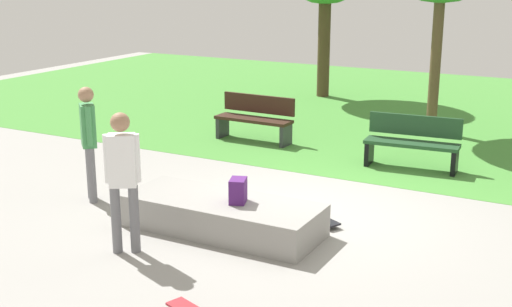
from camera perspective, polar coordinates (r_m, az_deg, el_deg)
The scene contains 9 objects.
ground_plane at distance 9.76m, azimuth 4.88°, elevation -4.87°, with size 28.00×28.00×0.00m, color gray.
grass_lawn at distance 16.96m, azimuth 15.53°, elevation 3.37°, with size 26.60×12.39×0.01m, color #478C38.
concrete_ledge at distance 8.97m, azimuth -2.87°, elevation -5.23°, with size 2.65×1.03×0.43m, color gray.
backpack_on_ledge at distance 8.74m, azimuth -1.52°, elevation -3.16°, with size 0.28×0.20×0.32m, color #4C1E66.
skater_performing_trick at distance 8.19m, azimuth -11.17°, elevation -1.53°, with size 0.38×0.34×1.75m.
skater_watching at distance 10.20m, azimuth -13.93°, elevation 1.53°, with size 0.37×0.36×1.72m.
skateboard_spare at distance 9.36m, azimuth 5.13°, elevation -5.36°, with size 0.80×0.55×0.08m.
park_bench_far_right at distance 11.98m, azimuth 13.07°, elevation 1.02°, with size 1.63×0.60×0.91m.
park_bench_far_left at distance 13.55m, azimuth -0.07°, elevation 3.07°, with size 1.61×0.52×0.91m.
Camera 1 is at (3.60, -8.42, 3.37)m, focal length 47.45 mm.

